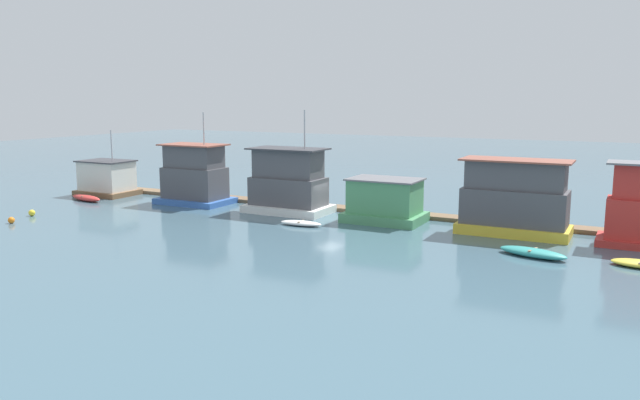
{
  "coord_description": "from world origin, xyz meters",
  "views": [
    {
      "loc": [
        21.8,
        -43.29,
        9.25
      ],
      "look_at": [
        0.0,
        -1.0,
        1.4
      ],
      "focal_mm": 35.0,
      "sensor_mm": 36.0,
      "label": 1
    }
  ],
  "objects": [
    {
      "name": "houseboat_green",
      "position": [
        5.03,
        -0.15,
        1.53
      ],
      "size": [
        5.81,
        4.08,
        3.28
      ],
      "color": "#4C9360",
      "rests_on": "ground_plane"
    },
    {
      "name": "buoy_yellow",
      "position": [
        -20.56,
        -10.78,
        0.25
      ],
      "size": [
        0.51,
        0.51,
        0.51
      ],
      "primitive_type": "sphere",
      "color": "yellow",
      "rests_on": "ground_plane"
    },
    {
      "name": "houseboat_brown",
      "position": [
        -23.38,
        -0.13,
        1.59
      ],
      "size": [
        5.26,
        3.93,
        6.21
      ],
      "color": "brown",
      "rests_on": "ground_plane"
    },
    {
      "name": "dock_walkway",
      "position": [
        0.0,
        2.79,
        0.15
      ],
      "size": [
        59.6,
        1.68,
        0.3
      ],
      "primitive_type": "cube",
      "color": "brown",
      "rests_on": "ground_plane"
    },
    {
      "name": "houseboat_yellow",
      "position": [
        14.45,
        -0.21,
        2.37
      ],
      "size": [
        7.4,
        3.41,
        5.15
      ],
      "color": "gold",
      "rests_on": "ground_plane"
    },
    {
      "name": "mooring_post_far_right",
      "position": [
        21.42,
        1.7,
        0.96
      ],
      "size": [
        0.25,
        0.25,
        1.93
      ],
      "primitive_type": "cylinder",
      "color": "brown",
      "rests_on": "ground_plane"
    },
    {
      "name": "dinghy_red",
      "position": [
        -22.48,
        -3.57,
        0.27
      ],
      "size": [
        4.19,
        1.76,
        0.54
      ],
      "color": "red",
      "rests_on": "ground_plane"
    },
    {
      "name": "ground_plane",
      "position": [
        0.0,
        0.0,
        0.0
      ],
      "size": [
        200.0,
        200.0,
        0.0
      ],
      "primitive_type": "plane",
      "color": "#426070"
    },
    {
      "name": "mooring_post_near_right",
      "position": [
        15.9,
        1.7,
        0.65
      ],
      "size": [
        0.3,
        0.3,
        1.29
      ],
      "primitive_type": "cylinder",
      "color": "brown",
      "rests_on": "ground_plane"
    },
    {
      "name": "houseboat_blue",
      "position": [
        -12.9,
        -0.06,
        2.36
      ],
      "size": [
        6.3,
        4.14,
        8.0
      ],
      "color": "#3866B7",
      "rests_on": "ground_plane"
    },
    {
      "name": "houseboat_white",
      "position": [
        -3.36,
        -0.11,
        2.32
      ],
      "size": [
        6.82,
        4.01,
        8.27
      ],
      "color": "white",
      "rests_on": "ground_plane"
    },
    {
      "name": "buoy_orange",
      "position": [
        -19.39,
        -13.46,
        0.24
      ],
      "size": [
        0.48,
        0.48,
        0.48
      ],
      "primitive_type": "sphere",
      "color": "orange",
      "rests_on": "ground_plane"
    },
    {
      "name": "dinghy_teal",
      "position": [
        16.62,
        -5.97,
        0.26
      ],
      "size": [
        4.24,
        2.28,
        0.51
      ],
      "color": "teal",
      "rests_on": "ground_plane"
    },
    {
      "name": "dinghy_white",
      "position": [
        0.16,
        -4.34,
        0.19
      ],
      "size": [
        3.26,
        1.31,
        0.38
      ],
      "color": "white",
      "rests_on": "ground_plane"
    }
  ]
}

